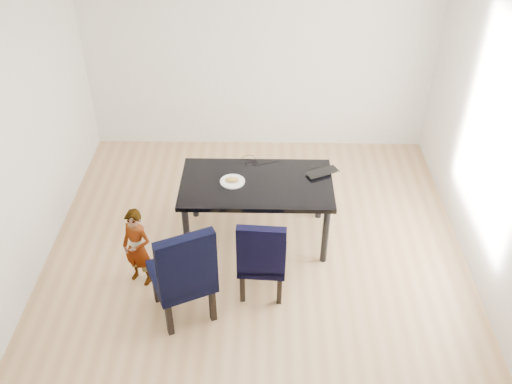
{
  "coord_description": "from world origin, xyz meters",
  "views": [
    {
      "loc": [
        0.08,
        -4.34,
        4.25
      ],
      "look_at": [
        0.0,
        0.2,
        0.85
      ],
      "focal_mm": 40.0,
      "sensor_mm": 36.0,
      "label": 1
    }
  ],
  "objects_px": {
    "chair_left": "(181,268)",
    "chair_right": "(263,253)",
    "plate": "(232,181)",
    "child": "(137,248)",
    "dining_table": "(256,210)",
    "laptop": "(320,170)"
  },
  "relations": [
    {
      "from": "child",
      "to": "plate",
      "type": "distance_m",
      "value": 1.19
    },
    {
      "from": "chair_left",
      "to": "laptop",
      "type": "xyz_separation_m",
      "value": [
        1.36,
        1.31,
        0.21
      ]
    },
    {
      "from": "chair_left",
      "to": "child",
      "type": "height_order",
      "value": "chair_left"
    },
    {
      "from": "child",
      "to": "plate",
      "type": "bearing_deg",
      "value": 62.09
    },
    {
      "from": "child",
      "to": "chair_left",
      "type": "bearing_deg",
      "value": -14.19
    },
    {
      "from": "dining_table",
      "to": "plate",
      "type": "height_order",
      "value": "plate"
    },
    {
      "from": "laptop",
      "to": "dining_table",
      "type": "bearing_deg",
      "value": -8.3
    },
    {
      "from": "chair_left",
      "to": "laptop",
      "type": "relative_size",
      "value": 3.14
    },
    {
      "from": "dining_table",
      "to": "chair_left",
      "type": "distance_m",
      "value": 1.29
    },
    {
      "from": "dining_table",
      "to": "chair_right",
      "type": "distance_m",
      "value": 0.79
    },
    {
      "from": "child",
      "to": "laptop",
      "type": "xyz_separation_m",
      "value": [
        1.84,
        0.91,
        0.32
      ]
    },
    {
      "from": "plate",
      "to": "laptop",
      "type": "bearing_deg",
      "value": 12.9
    },
    {
      "from": "child",
      "to": "laptop",
      "type": "distance_m",
      "value": 2.08
    },
    {
      "from": "chair_left",
      "to": "chair_right",
      "type": "xyz_separation_m",
      "value": [
        0.75,
        0.31,
        -0.08
      ]
    },
    {
      "from": "chair_left",
      "to": "plate",
      "type": "relative_size",
      "value": 4.26
    },
    {
      "from": "chair_right",
      "to": "plate",
      "type": "xyz_separation_m",
      "value": [
        -0.32,
        0.78,
        0.28
      ]
    },
    {
      "from": "dining_table",
      "to": "child",
      "type": "relative_size",
      "value": 1.8
    },
    {
      "from": "chair_left",
      "to": "child",
      "type": "distance_m",
      "value": 0.64
    },
    {
      "from": "dining_table",
      "to": "laptop",
      "type": "xyz_separation_m",
      "value": [
        0.68,
        0.22,
        0.39
      ]
    },
    {
      "from": "chair_left",
      "to": "child",
      "type": "xyz_separation_m",
      "value": [
        -0.49,
        0.39,
        -0.11
      ]
    },
    {
      "from": "plate",
      "to": "chair_left",
      "type": "bearing_deg",
      "value": -111.22
    },
    {
      "from": "dining_table",
      "to": "chair_left",
      "type": "height_order",
      "value": "chair_left"
    }
  ]
}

